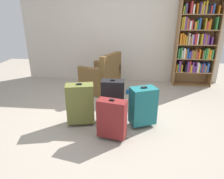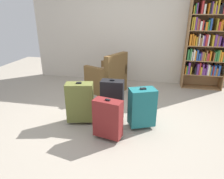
# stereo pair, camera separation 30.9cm
# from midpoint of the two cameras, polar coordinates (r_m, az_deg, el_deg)

# --- Properties ---
(ground_plane) EXTENTS (8.76, 8.76, 0.00)m
(ground_plane) POSITION_cam_midpoint_polar(r_m,az_deg,el_deg) (3.46, 2.41, -8.91)
(ground_plane) COLOR #9E9384
(back_wall) EXTENTS (5.01, 0.10, 2.60)m
(back_wall) POSITION_cam_midpoint_polar(r_m,az_deg,el_deg) (5.25, 6.72, 16.34)
(back_wall) COLOR beige
(back_wall) RESTS_ON ground
(bookshelf) EXTENTS (0.91, 0.32, 2.00)m
(bookshelf) POSITION_cam_midpoint_polar(r_m,az_deg,el_deg) (5.20, 26.62, 11.42)
(bookshelf) COLOR olive
(bookshelf) RESTS_ON ground
(armchair) EXTENTS (0.93, 0.93, 0.90)m
(armchair) POSITION_cam_midpoint_polar(r_m,az_deg,el_deg) (4.58, 0.62, 3.19)
(armchair) COLOR brown
(armchair) RESTS_ON ground
(mug) EXTENTS (0.12, 0.08, 0.10)m
(mug) POSITION_cam_midpoint_polar(r_m,az_deg,el_deg) (4.53, 7.94, -0.84)
(mug) COLOR #1959A5
(mug) RESTS_ON ground
(suitcase_dark_red) EXTENTS (0.43, 0.27, 0.63)m
(suitcase_dark_red) POSITION_cam_midpoint_polar(r_m,az_deg,el_deg) (2.87, 1.93, -8.30)
(suitcase_dark_red) COLOR maroon
(suitcase_dark_red) RESTS_ON ground
(suitcase_olive) EXTENTS (0.47, 0.31, 0.71)m
(suitcase_olive) POSITION_cam_midpoint_polar(r_m,az_deg,el_deg) (3.28, -6.38, -3.61)
(suitcase_olive) COLOR brown
(suitcase_olive) RESTS_ON ground
(suitcase_teal) EXTENTS (0.46, 0.38, 0.67)m
(suitcase_teal) POSITION_cam_midpoint_polar(r_m,az_deg,el_deg) (3.20, 11.25, -4.99)
(suitcase_teal) COLOR #19666B
(suitcase_teal) RESTS_ON ground
(suitcase_black) EXTENTS (0.36, 0.20, 0.75)m
(suitcase_black) POSITION_cam_midpoint_polar(r_m,az_deg,el_deg) (3.27, 2.79, -3.19)
(suitcase_black) COLOR black
(suitcase_black) RESTS_ON ground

